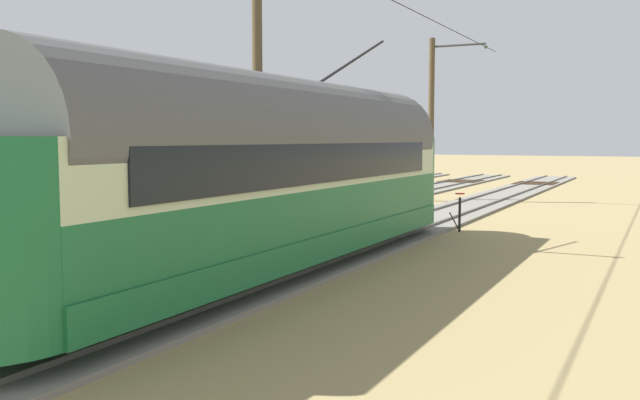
# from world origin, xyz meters

# --- Properties ---
(ground_plane) EXTENTS (220.00, 220.00, 0.00)m
(ground_plane) POSITION_xyz_m (0.00, 0.00, 0.00)
(ground_plane) COLOR #937F51
(track_streetcar_siding) EXTENTS (2.80, 80.00, 0.18)m
(track_streetcar_siding) POSITION_xyz_m (-7.31, -0.31, 0.05)
(track_streetcar_siding) COLOR slate
(track_streetcar_siding) RESTS_ON ground
(track_adjacent_siding) EXTENTS (2.80, 80.00, 0.18)m
(track_adjacent_siding) POSITION_xyz_m (-2.44, -0.31, 0.05)
(track_adjacent_siding) COLOR slate
(track_adjacent_siding) RESTS_ON ground
(track_third_siding) EXTENTS (2.80, 80.00, 0.18)m
(track_third_siding) POSITION_xyz_m (2.44, -0.31, 0.05)
(track_third_siding) COLOR slate
(track_third_siding) RESTS_ON ground
(vintage_streetcar) EXTENTS (2.65, 16.69, 5.62)m
(vintage_streetcar) POSITION_xyz_m (-7.31, 2.17, 2.26)
(vintage_streetcar) COLOR #196033
(vintage_streetcar) RESTS_ON ground
(flatcar_adjacent) EXTENTS (2.80, 13.98, 1.60)m
(flatcar_adjacent) POSITION_xyz_m (7.31, -2.65, 0.86)
(flatcar_adjacent) COLOR brown
(flatcar_adjacent) RESTS_ON ground
(catenary_pole_foreground) EXTENTS (2.73, 0.28, 7.62)m
(catenary_pole_foreground) POSITION_xyz_m (-4.87, -16.57, 3.97)
(catenary_pole_foreground) COLOR #4C3D28
(catenary_pole_foreground) RESTS_ON ground
(catenary_pole_mid_near) EXTENTS (2.73, 0.28, 7.62)m
(catenary_pole_mid_near) POSITION_xyz_m (-4.87, -1.16, 3.97)
(catenary_pole_mid_near) COLOR #4C3D28
(catenary_pole_mid_near) RESTS_ON ground
(switch_stand) EXTENTS (0.50, 0.30, 1.24)m
(switch_stand) POSITION_xyz_m (-9.00, -6.44, 0.70)
(switch_stand) COLOR black
(switch_stand) RESTS_ON ground
(spare_tie_stack) EXTENTS (2.40, 2.40, 0.54)m
(spare_tie_stack) POSITION_xyz_m (10.97, -7.90, 0.27)
(spare_tie_stack) COLOR #382819
(spare_tie_stack) RESTS_ON ground
(track_end_bumper) EXTENTS (1.80, 0.60, 0.80)m
(track_end_bumper) POSITION_xyz_m (-2.44, -15.16, 0.40)
(track_end_bumper) COLOR #B2A519
(track_end_bumper) RESTS_ON ground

